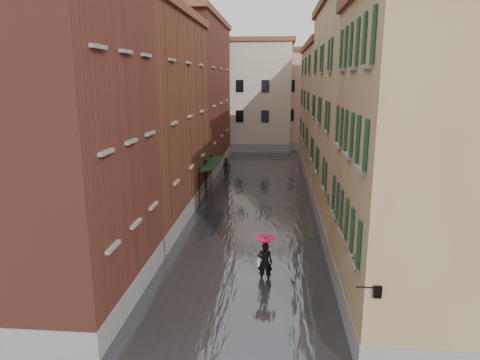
% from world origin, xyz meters
% --- Properties ---
extents(ground, '(120.00, 120.00, 0.00)m').
position_xyz_m(ground, '(0.00, 0.00, 0.00)').
color(ground, '#5B5C5E').
rests_on(ground, ground).
extents(floodwater, '(10.00, 60.00, 0.20)m').
position_xyz_m(floodwater, '(0.00, 13.00, 0.10)').
color(floodwater, '#44484C').
rests_on(floodwater, ground).
extents(building_left_near, '(6.00, 8.00, 13.00)m').
position_xyz_m(building_left_near, '(-7.00, -2.00, 6.50)').
color(building_left_near, brown).
rests_on(building_left_near, ground).
extents(building_left_mid, '(6.00, 14.00, 12.50)m').
position_xyz_m(building_left_mid, '(-7.00, 9.00, 6.25)').
color(building_left_mid, brown).
rests_on(building_left_mid, ground).
extents(building_left_far, '(6.00, 16.00, 14.00)m').
position_xyz_m(building_left_far, '(-7.00, 24.00, 7.00)').
color(building_left_far, brown).
rests_on(building_left_far, ground).
extents(building_right_near, '(6.00, 8.00, 11.50)m').
position_xyz_m(building_right_near, '(7.00, -2.00, 5.75)').
color(building_right_near, '#946E4C').
rests_on(building_right_near, ground).
extents(building_right_mid, '(6.00, 14.00, 13.00)m').
position_xyz_m(building_right_mid, '(7.00, 9.00, 6.50)').
color(building_right_mid, tan).
rests_on(building_right_mid, ground).
extents(building_right_far, '(6.00, 16.00, 11.50)m').
position_xyz_m(building_right_far, '(7.00, 24.00, 5.75)').
color(building_right_far, '#946E4C').
rests_on(building_right_far, ground).
extents(building_end_cream, '(12.00, 9.00, 13.00)m').
position_xyz_m(building_end_cream, '(-3.00, 38.00, 6.50)').
color(building_end_cream, '#BDA996').
rests_on(building_end_cream, ground).
extents(building_end_pink, '(10.00, 9.00, 12.00)m').
position_xyz_m(building_end_pink, '(6.00, 40.00, 6.00)').
color(building_end_pink, tan).
rests_on(building_end_pink, ground).
extents(awning_near, '(1.09, 3.10, 2.80)m').
position_xyz_m(awning_near, '(-3.48, 13.05, 2.47)').
color(awning_near, black).
rests_on(awning_near, ground).
extents(awning_far, '(1.09, 2.89, 2.80)m').
position_xyz_m(awning_far, '(-3.49, 15.57, 2.46)').
color(awning_far, black).
rests_on(awning_far, ground).
extents(wall_lantern, '(0.71, 0.22, 0.35)m').
position_xyz_m(wall_lantern, '(4.33, -6.00, 3.01)').
color(wall_lantern, black).
rests_on(wall_lantern, ground).
extents(window_planters, '(0.59, 8.18, 0.84)m').
position_xyz_m(window_planters, '(4.12, -0.85, 3.51)').
color(window_planters, '#955230').
rests_on(window_planters, ground).
extents(pedestrian_main, '(0.94, 0.94, 2.06)m').
position_xyz_m(pedestrian_main, '(1.02, 0.28, 1.23)').
color(pedestrian_main, black).
rests_on(pedestrian_main, ground).
extents(pedestrian_far, '(0.96, 0.80, 1.77)m').
position_xyz_m(pedestrian_far, '(-3.11, 20.86, 0.89)').
color(pedestrian_far, black).
rests_on(pedestrian_far, ground).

